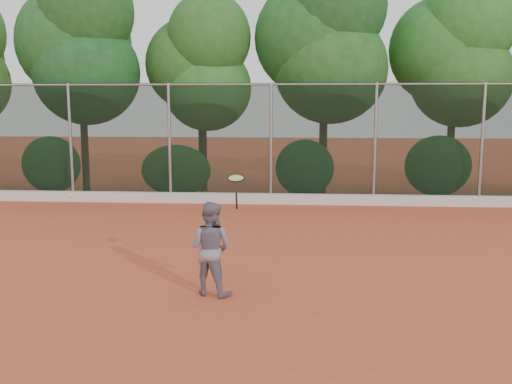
{
  "coord_description": "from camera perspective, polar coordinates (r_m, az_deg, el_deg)",
  "views": [
    {
      "loc": [
        0.78,
        -9.61,
        2.9
      ],
      "look_at": [
        0.0,
        1.0,
        1.25
      ],
      "focal_mm": 40.0,
      "sensor_mm": 36.0,
      "label": 1
    }
  ],
  "objects": [
    {
      "name": "tennis_racket",
      "position": [
        8.38,
        -2.01,
        1.13
      ],
      "size": [
        0.27,
        0.26,
        0.53
      ],
      "color": "black",
      "rests_on": "ground"
    },
    {
      "name": "concrete_curb",
      "position": [
        16.68,
        1.46,
        -0.68
      ],
      "size": [
        24.0,
        0.2,
        0.3
      ],
      "primitive_type": "cube",
      "color": "silver",
      "rests_on": "ground"
    },
    {
      "name": "tennis_ball_in_flight",
      "position": [
        9.4,
        -18.06,
        -0.4
      ],
      "size": [
        0.07,
        0.07,
        0.07
      ],
      "color": "#C0E934",
      "rests_on": "ground"
    },
    {
      "name": "tennis_player",
      "position": [
        8.75,
        -4.58,
        -5.63
      ],
      "size": [
        0.84,
        0.74,
        1.44
      ],
      "primitive_type": "imported",
      "rotation": [
        0.0,
        0.0,
        2.81
      ],
      "color": "slate",
      "rests_on": "ground"
    },
    {
      "name": "foliage_backdrop",
      "position": [
        18.7,
        0.12,
        13.42
      ],
      "size": [
        23.7,
        3.63,
        7.55
      ],
      "color": "#402D18",
      "rests_on": "ground"
    },
    {
      "name": "ground",
      "position": [
        10.07,
        -0.42,
        -7.92
      ],
      "size": [
        80.0,
        80.0,
        0.0
      ],
      "primitive_type": "plane",
      "color": "#C74F2F",
      "rests_on": "ground"
    },
    {
      "name": "chainlink_fence",
      "position": [
        16.66,
        1.51,
        5.23
      ],
      "size": [
        24.09,
        0.09,
        3.5
      ],
      "color": "black",
      "rests_on": "ground"
    }
  ]
}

